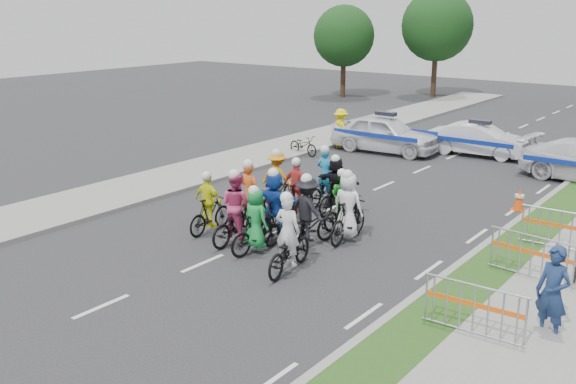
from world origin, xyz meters
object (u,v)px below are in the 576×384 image
Objects in this scene: rider_4 at (308,219)px; rider_7 at (348,214)px; rider_12 at (326,184)px; rider_1 at (256,227)px; barrier_1 at (531,259)px; rider_11 at (336,189)px; cone_0 at (519,199)px; rider_3 at (209,209)px; barrier_0 at (474,312)px; rider_0 at (289,245)px; tree_3 at (437,26)px; rider_9 at (298,194)px; spectator_0 at (553,293)px; rider_5 at (275,209)px; barrier_2 at (560,232)px; police_car_1 at (479,140)px; rider_8 at (343,205)px; police_car_0 at (385,134)px; rider_6 at (251,204)px; marshal_hiviz at (341,128)px; rider_2 at (237,216)px; tree_0 at (344,36)px; parked_bike at (303,145)px; rider_10 at (278,185)px.

rider_7 is (0.60, 1.00, 0.00)m from rider_4.
rider_1 is at bearing 101.35° from rider_12.
rider_12 is 0.96× the size of barrier_1.
rider_11 is 5.74m from cone_0.
rider_3 reaches higher than barrier_0.
rider_0 is 0.28× the size of tree_3.
rider_1 is at bearing 103.77° from rider_9.
rider_5 is at bearing -170.46° from spectator_0.
barrier_2 is at bearing -136.08° from rider_4.
rider_0 is 1.02× the size of barrier_2.
rider_11 is (0.74, 0.95, 0.07)m from rider_9.
rider_4 is 0.49× the size of police_car_1.
spectator_0 is (9.27, -0.38, 0.24)m from rider_3.
cone_0 is at bearing -150.05° from rider_12.
police_car_0 is (-3.97, 9.53, 0.15)m from rider_8.
rider_11 is at bearing -42.84° from rider_8.
barrier_1 is (7.06, -0.58, -0.15)m from rider_9.
barrier_0 is 3.37m from barrier_1.
rider_1 is at bearing -27.46° from rider_0.
rider_4 is 0.28× the size of tree_3.
spectator_0 is at bearing 149.67° from rider_12.
rider_6 is 1.14× the size of marshal_hiviz.
police_car_0 is at bearing 124.99° from barrier_0.
rider_2 is 1.33m from rider_6.
police_car_0 is 18.32m from tree_0.
tree_3 is at bearing -64.38° from rider_1.
barrier_0 is at bearing -149.74° from police_car_0.
rider_1 reaches higher than police_car_0.
barrier_2 is at bearing -160.14° from rider_5.
rider_2 is 0.28× the size of tree_3.
rider_7 is at bearing -98.74° from rider_0.
rider_4 reaches higher than barrier_2.
rider_7 is 1.07× the size of rider_11.
rider_3 is 1.02× the size of rider_8.
rider_0 is 2.34m from rider_5.
marshal_hiviz is 0.88× the size of barrier_2.
rider_5 reaches higher than rider_8.
rider_6 is 8.84m from spectator_0.
rider_6 reaches higher than barrier_1.
rider_2 reaches higher than cone_0.
barrier_1 is 2.86× the size of cone_0.
rider_5 is at bearing -125.41° from rider_2.
rider_9 reaches higher than rider_8.
parked_bike is 21.51m from tree_3.
rider_6 is 8.39m from cone_0.
spectator_0 reaches higher than barrier_1.
rider_10 is 11.20m from police_car_1.
rider_7 is 1.08× the size of rider_9.
rider_3 is 2.54× the size of cone_0.
spectator_0 is at bearing 156.02° from rider_7.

